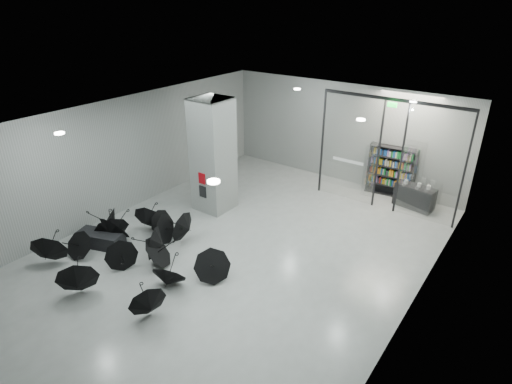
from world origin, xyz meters
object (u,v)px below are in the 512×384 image
Objects in this scene: bench at (101,239)px; umbrella_cluster at (133,250)px; shop_counter at (414,197)px; column at (213,156)px; bookshelf at (391,171)px.

umbrella_cluster is at bearing -13.45° from bench.
column is at bearing -134.75° from shop_counter.
bench is at bearing -105.88° from column.
shop_counter is at bearing 35.67° from column.
shop_counter is at bearing 30.65° from bench.
bookshelf is at bearing 37.23° from bench.
shop_counter is at bearing 55.30° from umbrella_cluster.
column is 4.57m from bench.
shop_counter reaches higher than bench.
bookshelf is (5.89, 8.80, 0.74)m from bench.
umbrella_cluster is at bearing -115.13° from shop_counter.
shop_counter is at bearing -30.59° from bookshelf.
bench is (-1.15, -4.05, -1.77)m from column.
column is at bearing -140.40° from bookshelf.
bookshelf reaches higher than bench.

